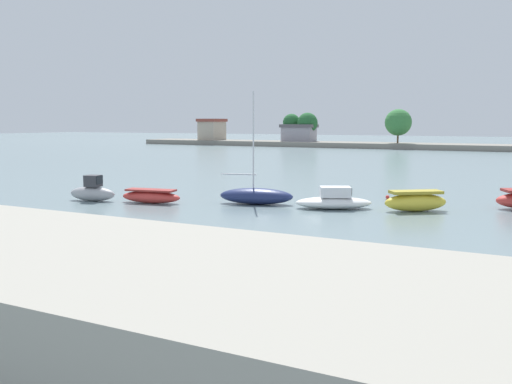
{
  "coord_description": "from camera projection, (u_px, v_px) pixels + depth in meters",
  "views": [
    {
      "loc": [
        22.85,
        -17.32,
        5.36
      ],
      "look_at": [
        6.75,
        14.34,
        0.77
      ],
      "focal_mm": 38.09,
      "sensor_mm": 36.0,
      "label": 1
    }
  ],
  "objects": [
    {
      "name": "moored_boat_3",
      "position": [
        256.0,
        196.0,
        35.56
      ],
      "size": [
        5.12,
        2.79,
        7.32
      ],
      "rotation": [
        0.0,
        0.0,
        0.26
      ],
      "color": "navy",
      "rests_on": "ground"
    },
    {
      "name": "moored_boat_2",
      "position": [
        151.0,
        196.0,
        36.09
      ],
      "size": [
        4.34,
        1.92,
        0.93
      ],
      "rotation": [
        0.0,
        0.0,
        0.17
      ],
      "color": "#C63833",
      "rests_on": "ground"
    },
    {
      "name": "moored_boat_1",
      "position": [
        93.0,
        192.0,
        37.02
      ],
      "size": [
        3.53,
        1.67,
        1.77
      ],
      "rotation": [
        0.0,
        0.0,
        0.18
      ],
      "color": "#9E9EA3",
      "rests_on": "ground"
    },
    {
      "name": "mooring_buoy_1",
      "position": [
        387.0,
        197.0,
        38.01
      ],
      "size": [
        0.27,
        0.27,
        0.27
      ],
      "primitive_type": "sphere",
      "color": "red",
      "rests_on": "ground"
    },
    {
      "name": "moored_boat_4",
      "position": [
        334.0,
        201.0,
        33.74
      ],
      "size": [
        5.07,
        3.72,
        1.38
      ],
      "rotation": [
        0.0,
        0.0,
        0.44
      ],
      "color": "white",
      "rests_on": "ground"
    },
    {
      "name": "distant_shoreline",
      "position": [
        409.0,
        138.0,
        109.46
      ],
      "size": [
        124.34,
        9.65,
        7.95
      ],
      "color": "gray",
      "rests_on": "ground"
    },
    {
      "name": "moored_boat_5",
      "position": [
        416.0,
        201.0,
        32.74
      ],
      "size": [
        3.91,
        3.26,
        1.26
      ],
      "rotation": [
        0.0,
        0.0,
        0.61
      ],
      "color": "yellow",
      "rests_on": "ground"
    }
  ]
}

